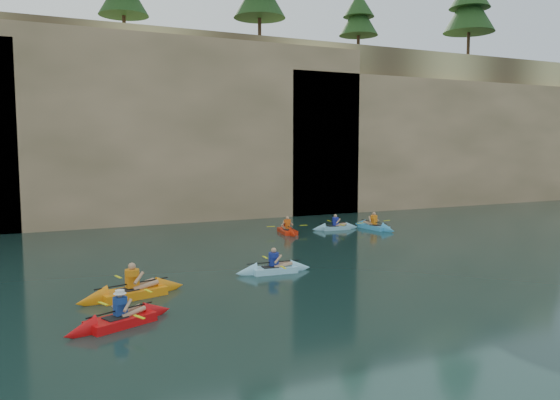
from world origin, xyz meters
name	(u,v)px	position (x,y,z in m)	size (l,w,h in m)	color
ground	(353,349)	(0.00, 0.00, 0.00)	(160.00, 160.00, 0.00)	black
cliff	(127,126)	(0.00, 30.00, 6.00)	(70.00, 16.00, 12.00)	tan
cliff_slab_center	(181,128)	(2.00, 22.60, 5.70)	(24.00, 2.40, 11.40)	tan
cliff_slab_east	(439,141)	(22.00, 22.60, 4.92)	(26.00, 2.40, 9.84)	tan
sea_cave_center	(80,200)	(-4.00, 21.95, 1.60)	(3.50, 1.00, 3.20)	black
sea_cave_east	(303,181)	(10.00, 21.95, 2.25)	(5.00, 1.00, 4.50)	black
main_kayaker	(121,320)	(-4.57, 3.94, 0.15)	(3.13, 1.99, 1.15)	red
kayaker_orange	(133,292)	(-3.82, 6.48, 0.16)	(3.58, 2.54, 1.33)	orange
kayaker_ltblue_near	(274,269)	(1.43, 7.60, 0.14)	(2.95, 2.28, 1.15)	#98DEFF
kayaker_red_far	(287,231)	(5.78, 15.52, 0.14)	(2.20, 3.11, 1.11)	red
kayaker_ltblue_mid	(335,227)	(8.72, 15.51, 0.13)	(2.82, 2.11, 1.05)	#80BCD6
kayaker_blue_east	(374,226)	(10.78, 14.80, 0.14)	(2.32, 3.37, 1.18)	#42A6E0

